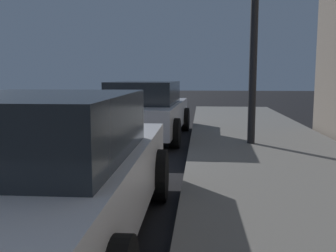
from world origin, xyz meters
The scene contains 2 objects.
car_white centered at (2.85, 3.50, 0.71)m, with size 2.01×4.29×1.43m.
car_silver centered at (2.85, 9.80, 0.71)m, with size 2.10×4.40×1.43m.
Camera 1 is at (4.25, 0.16, 1.59)m, focal length 41.33 mm.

